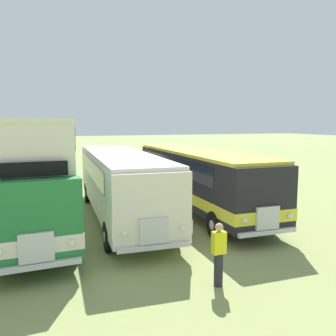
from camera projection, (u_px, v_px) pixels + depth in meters
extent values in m
cube|color=#237538|center=(28.00, 189.00, 14.36)|extent=(2.97, 11.02, 2.30)
cube|color=silver|center=(28.00, 204.00, 14.44)|extent=(3.01, 11.06, 0.44)
cube|color=#19232D|center=(27.00, 173.00, 14.65)|extent=(2.90, 8.63, 0.76)
cube|color=#19232D|center=(34.00, 200.00, 9.35)|extent=(2.20, 0.19, 0.90)
cube|color=silver|center=(36.00, 248.00, 9.41)|extent=(0.90, 0.16, 0.80)
cube|color=silver|center=(37.00, 266.00, 9.45)|extent=(2.30, 0.24, 0.16)
sphere|color=#EAEACC|center=(72.00, 243.00, 9.75)|extent=(0.22, 0.22, 0.22)
cube|color=silver|center=(25.00, 141.00, 14.35)|extent=(2.83, 10.12, 1.50)
cube|color=silver|center=(24.00, 121.00, 14.24)|extent=(2.89, 10.22, 0.14)
cube|color=#19232D|center=(25.00, 134.00, 14.31)|extent=(2.87, 10.02, 0.68)
cube|color=black|center=(32.00, 169.00, 9.70)|extent=(1.90, 0.20, 0.40)
cylinder|color=black|center=(72.00, 244.00, 11.44)|extent=(0.32, 1.05, 1.04)
cylinder|color=silver|center=(77.00, 243.00, 11.50)|extent=(0.04, 0.36, 0.36)
cylinder|color=black|center=(50.00, 198.00, 18.30)|extent=(0.32, 1.05, 1.04)
cylinder|color=silver|center=(53.00, 198.00, 18.36)|extent=(0.04, 0.36, 0.36)
cylinder|color=black|center=(1.00, 202.00, 17.40)|extent=(0.32, 1.05, 1.04)
cube|color=silver|center=(120.00, 181.00, 16.24)|extent=(3.13, 11.55, 2.30)
cube|color=silver|center=(121.00, 194.00, 16.32)|extent=(3.17, 11.59, 0.44)
cube|color=#19232D|center=(119.00, 167.00, 16.55)|extent=(3.03, 9.15, 0.76)
cube|color=#19232D|center=(153.00, 190.00, 10.81)|extent=(2.20, 0.22, 0.90)
cube|color=silver|center=(154.00, 231.00, 10.87)|extent=(0.91, 0.17, 0.80)
cube|color=silver|center=(154.00, 247.00, 10.90)|extent=(2.30, 0.27, 0.16)
sphere|color=#EAEACC|center=(182.00, 228.00, 11.13)|extent=(0.22, 0.22, 0.22)
sphere|color=#EAEACC|center=(125.00, 234.00, 10.59)|extent=(0.22, 0.22, 0.22)
cube|color=silver|center=(120.00, 155.00, 16.09)|extent=(3.07, 11.15, 0.14)
cylinder|color=black|center=(173.00, 230.00, 12.85)|extent=(0.34, 1.05, 1.04)
cylinder|color=silver|center=(177.00, 230.00, 12.89)|extent=(0.04, 0.36, 0.36)
cylinder|color=black|center=(109.00, 236.00, 12.16)|extent=(0.34, 1.05, 1.04)
cylinder|color=silver|center=(104.00, 237.00, 12.12)|extent=(0.04, 0.36, 0.36)
cylinder|color=black|center=(129.00, 190.00, 20.44)|extent=(0.34, 1.05, 1.04)
cylinder|color=silver|center=(131.00, 190.00, 20.49)|extent=(0.04, 0.36, 0.36)
cylinder|color=black|center=(88.00, 192.00, 19.75)|extent=(0.34, 1.05, 1.04)
cylinder|color=silver|center=(85.00, 193.00, 19.71)|extent=(0.04, 0.36, 0.36)
cube|color=black|center=(198.00, 177.00, 17.65)|extent=(2.74, 11.52, 2.30)
cube|color=yellow|center=(198.00, 189.00, 17.73)|extent=(2.78, 11.56, 0.44)
cube|color=#19232D|center=(195.00, 164.00, 17.95)|extent=(2.72, 9.12, 0.76)
cube|color=#19232D|center=(267.00, 182.00, 12.26)|extent=(2.20, 0.15, 0.90)
cube|color=silver|center=(268.00, 218.00, 12.32)|extent=(0.90, 0.14, 0.80)
cube|color=silver|center=(268.00, 232.00, 12.35)|extent=(2.30, 0.19, 0.16)
sphere|color=#EAEACC|center=(289.00, 216.00, 12.61)|extent=(0.22, 0.22, 0.22)
sphere|color=#EAEACC|center=(245.00, 220.00, 12.01)|extent=(0.22, 0.22, 0.22)
cube|color=yellow|center=(199.00, 152.00, 17.50)|extent=(2.69, 11.12, 0.14)
cylinder|color=black|center=(267.00, 219.00, 14.32)|extent=(0.30, 1.05, 1.04)
cylinder|color=silver|center=(270.00, 219.00, 14.37)|extent=(0.03, 0.36, 0.36)
cylinder|color=black|center=(215.00, 225.00, 13.55)|extent=(0.30, 1.05, 1.04)
cylinder|color=silver|center=(212.00, 225.00, 13.51)|extent=(0.03, 0.36, 0.36)
cylinder|color=black|center=(189.00, 186.00, 21.86)|extent=(0.30, 1.05, 1.04)
cylinder|color=silver|center=(191.00, 186.00, 21.91)|extent=(0.03, 0.36, 0.36)
cylinder|color=black|center=(153.00, 188.00, 21.10)|extent=(0.30, 1.05, 1.04)
cylinder|color=silver|center=(150.00, 188.00, 21.05)|extent=(0.03, 0.36, 0.36)
cylinder|color=#23232D|center=(218.00, 270.00, 9.60)|extent=(0.24, 0.24, 0.90)
cube|color=yellow|center=(219.00, 243.00, 9.51)|extent=(0.36, 0.22, 0.60)
sphere|color=tan|center=(219.00, 227.00, 9.45)|extent=(0.22, 0.22, 0.22)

